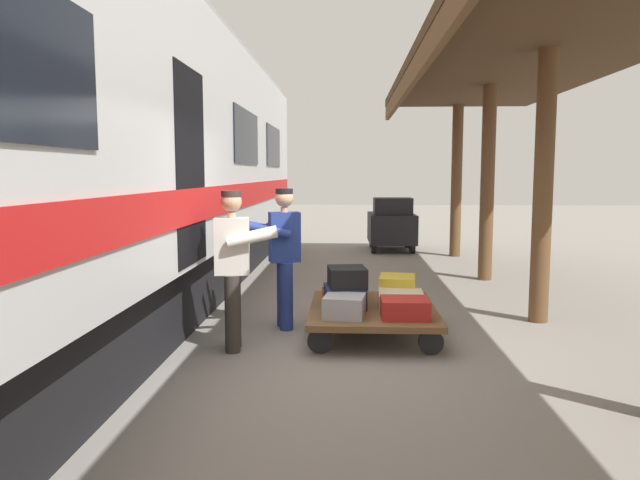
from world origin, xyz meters
TOP-DOWN VIEW (x-y plane):
  - ground_plane at (0.00, 0.00)m, footprint 60.00×60.00m
  - platform_canopy at (-2.28, -0.00)m, footprint 3.20×16.04m
  - train_car at (3.20, 0.00)m, footprint 3.02×19.42m
  - luggage_cart at (-0.20, -0.77)m, footprint 1.45×1.86m
  - suitcase_orange_carryall at (0.12, -1.28)m, footprint 0.55×0.64m
  - suitcase_gray_aluminum at (0.12, -0.26)m, footprint 0.48×0.50m
  - suitcase_yellow_case at (-0.53, -1.28)m, footprint 0.49×0.57m
  - suitcase_red_plastic at (-0.53, -0.26)m, footprint 0.51×0.46m
  - suitcase_navy_fabric at (0.12, -0.77)m, footprint 0.51×0.63m
  - suitcase_cream_canvas at (-0.53, -0.77)m, footprint 0.53×0.57m
  - suitcase_black_hardshell at (0.10, -0.74)m, footprint 0.48×0.52m
  - porter_in_overalls at (0.87, -1.04)m, footprint 0.73×0.56m
  - porter_by_door at (1.29, -0.12)m, footprint 0.70×0.48m
  - baggage_tug at (-0.97, -8.57)m, footprint 1.13×1.72m

SIDE VIEW (x-z plane):
  - ground_plane at x=0.00m, z-range 0.00..0.00m
  - luggage_cart at x=-0.20m, z-range 0.12..0.46m
  - suitcase_cream_canvas at x=-0.53m, z-range 0.34..0.51m
  - suitcase_orange_carryall at x=0.12m, z-range 0.34..0.52m
  - suitcase_red_plastic at x=-0.53m, z-range 0.34..0.54m
  - suitcase_gray_aluminum at x=0.12m, z-range 0.34..0.57m
  - suitcase_navy_fabric at x=0.12m, z-range 0.34..0.57m
  - suitcase_yellow_case at x=-0.53m, z-range 0.34..0.61m
  - baggage_tug at x=-0.97m, z-range -0.02..1.28m
  - suitcase_black_hardshell at x=0.10m, z-range 0.57..0.81m
  - porter_in_overalls at x=0.87m, z-range 0.07..1.78m
  - porter_by_door at x=1.29m, z-range 0.07..1.78m
  - train_car at x=3.20m, z-range 0.06..4.06m
  - platform_canopy at x=-2.28m, z-range 1.48..5.04m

